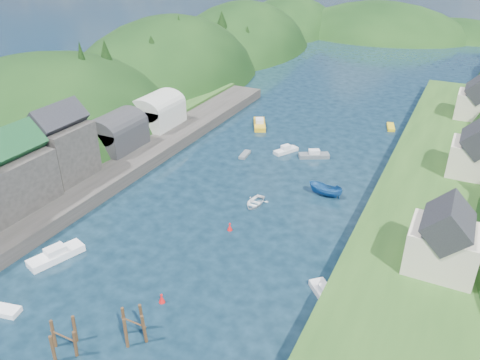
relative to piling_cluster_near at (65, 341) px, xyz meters
The scene contains 14 objects.
ground 53.21m from the piling_cluster_near, 87.20° to the left, with size 600.00×600.00×0.00m, color black.
hillside_left 89.37m from the piling_cluster_near, 118.49° to the left, with size 44.00×245.56×52.00m.
far_hills 177.58m from the piling_cluster_near, 88.77° to the left, with size 103.00×68.00×44.00m.
hill_trees 67.98m from the piling_cluster_near, 87.24° to the left, with size 91.61×149.05×12.23m.
quay_left 31.51m from the piling_cluster_near, 132.78° to the left, with size 12.00×110.00×2.00m, color #2D2B28.
terrace_left_grass 36.63m from the piling_cluster_near, 140.84° to the left, with size 12.00×110.00×2.50m, color #234719.
boat_sheds 48.36m from the piling_cluster_near, 119.05° to the left, with size 7.00×21.00×7.50m.
terrace_right 51.20m from the piling_cluster_near, 57.38° to the left, with size 16.00×120.00×2.40m, color #234719.
right_bank_cottages 60.05m from the piling_cluster_near, 59.26° to the left, with size 9.00×59.24×8.41m.
piling_cluster_near is the anchor object (origin of this frame).
piling_cluster_far 6.35m from the piling_cluster_near, 41.38° to the left, with size 2.90×2.74×3.83m.
channel_buoy_near 10.31m from the piling_cluster_near, 65.72° to the left, with size 0.70×0.70×1.10m.
channel_buoy_far 25.04m from the piling_cluster_near, 80.02° to the left, with size 0.70×0.70×1.10m.
moored_boats 27.92m from the piling_cluster_near, 90.06° to the left, with size 35.52×86.07×2.05m.
Camera 1 is at (25.90, -23.85, 34.51)m, focal length 35.00 mm.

